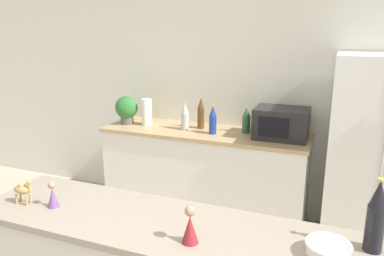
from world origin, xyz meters
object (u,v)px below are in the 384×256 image
potted_plant (127,109)px  back_bottle_0 (213,120)px  back_bottle_3 (185,116)px  wine_bottle (376,217)px  wise_man_figurine_blue (190,227)px  fruit_bowl (328,248)px  microwave (281,123)px  wise_man_figurine_crimson (53,196)px  camel_figurine (23,189)px  back_bottle_2 (201,113)px  back_bottle_1 (246,120)px  paper_towel_roll (147,112)px  refrigerator (384,159)px

potted_plant → back_bottle_0: potted_plant is taller
potted_plant → back_bottle_3: (0.66, 0.01, -0.03)m
wine_bottle → wise_man_figurine_blue: wine_bottle is taller
potted_plant → fruit_bowl: bearing=-42.0°
microwave → wise_man_figurine_crimson: 2.18m
back_bottle_0 → back_bottle_3: (-0.31, 0.05, -0.00)m
back_bottle_0 → potted_plant: bearing=177.9°
back_bottle_3 → camel_figurine: back_bottle_3 is taller
back_bottle_0 → camel_figurine: bearing=-101.9°
potted_plant → back_bottle_2: 0.80m
microwave → back_bottle_1: bearing=169.7°
back_bottle_0 → back_bottle_2: 0.23m
paper_towel_roll → wine_bottle: (2.03, -1.80, 0.09)m
camel_figurine → wise_man_figurine_crimson: size_ratio=1.00×
back_bottle_3 → wine_bottle: wine_bottle is taller
potted_plant → fruit_bowl: potted_plant is taller
wine_bottle → refrigerator: bearing=83.2°
fruit_bowl → wine_bottle: bearing=32.8°
potted_plant → camel_figurine: potted_plant is taller
microwave → wine_bottle: wine_bottle is taller
camel_figurine → wine_bottle: bearing=6.8°
back_bottle_1 → wise_man_figurine_blue: back_bottle_1 is taller
back_bottle_2 → back_bottle_3: (-0.13, -0.10, -0.02)m
wine_bottle → camel_figurine: (-1.69, -0.20, -0.07)m
potted_plant → back_bottle_2: back_bottle_2 is taller
back_bottle_2 → wise_man_figurine_crimson: bearing=-91.5°
refrigerator → back_bottle_3: bearing=179.2°
potted_plant → wise_man_figurine_blue: bearing=-52.6°
back_bottle_1 → fruit_bowl: 2.16m
back_bottle_2 → refrigerator: bearing=-4.4°
back_bottle_2 → back_bottle_3: bearing=-141.9°
back_bottle_3 → back_bottle_0: bearing=-8.7°
wise_man_figurine_blue → microwave: bearing=87.9°
paper_towel_roll → camel_figurine: bearing=-80.2°
paper_towel_roll → fruit_bowl: paper_towel_roll is taller
paper_towel_roll → wise_man_figurine_crimson: size_ratio=1.97×
microwave → wise_man_figurine_blue: 2.05m
back_bottle_1 → potted_plant: bearing=-174.4°
wise_man_figurine_crimson → potted_plant: bearing=110.8°
wine_bottle → fruit_bowl: bearing=-147.2°
microwave → back_bottle_1: (-0.34, 0.06, -0.02)m
microwave → fruit_bowl: (0.48, -1.93, -0.03)m
camel_figurine → potted_plant: bearing=106.0°
back_bottle_3 → wise_man_figurine_crimson: (0.08, -1.95, 0.00)m
potted_plant → wise_man_figurine_blue: size_ratio=1.71×
back_bottle_0 → wise_man_figurine_blue: (0.55, -1.95, 0.02)m
microwave → wine_bottle: (0.65, -1.82, 0.09)m
microwave → back_bottle_2: back_bottle_2 is taller
potted_plant → paper_towel_roll: size_ratio=1.07×
potted_plant → back_bottle_1: 1.26m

